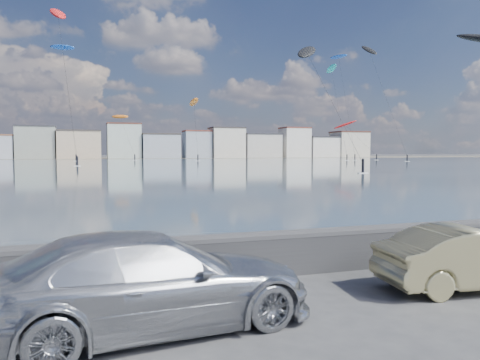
# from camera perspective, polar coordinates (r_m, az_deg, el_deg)

# --- Properties ---
(ground) EXTENTS (700.00, 700.00, 0.00)m
(ground) POSITION_cam_1_polar(r_m,az_deg,el_deg) (8.40, 2.02, -16.95)
(ground) COLOR #333335
(ground) RESTS_ON ground
(bay_water) EXTENTS (500.00, 177.00, 0.00)m
(bay_water) POSITION_cam_1_polar(r_m,az_deg,el_deg) (98.98, -16.41, 1.71)
(bay_water) COLOR #384C53
(bay_water) RESTS_ON ground
(far_shore_strip) EXTENTS (500.00, 60.00, 0.00)m
(far_shore_strip) POSITION_cam_1_polar(r_m,az_deg,el_deg) (207.43, -17.24, 2.58)
(far_shore_strip) COLOR #4C473D
(far_shore_strip) RESTS_ON ground
(seawall) EXTENTS (400.00, 0.36, 1.08)m
(seawall) POSITION_cam_1_polar(r_m,az_deg,el_deg) (10.71, -2.98, -9.19)
(seawall) COLOR #28282B
(seawall) RESTS_ON ground
(far_buildings) EXTENTS (240.79, 13.26, 14.60)m
(far_buildings) POSITION_cam_1_polar(r_m,az_deg,el_deg) (193.46, -16.83, 4.31)
(far_buildings) COLOR beige
(far_buildings) RESTS_ON ground
(car_silver) EXTENTS (5.79, 2.95, 1.61)m
(car_silver) POSITION_cam_1_polar(r_m,az_deg,el_deg) (8.02, -10.89, -11.99)
(car_silver) COLOR #B3B6BB
(car_silver) RESTS_ON ground
(car_champagne) EXTENTS (4.20, 1.87, 1.34)m
(car_champagne) POSITION_cam_1_polar(r_m,az_deg,el_deg) (11.24, 26.53, -8.49)
(car_champagne) COLOR tan
(car_champagne) RESTS_ON ground
(kitesurfer_2) EXTENTS (7.78, 13.89, 15.51)m
(kitesurfer_2) POSITION_cam_1_polar(r_m,az_deg,el_deg) (160.56, -14.40, 7.42)
(kitesurfer_2) COLOR orange
(kitesurfer_2) RESTS_ON ground
(kitesurfer_3) EXTENTS (6.43, 13.29, 33.80)m
(kitesurfer_3) POSITION_cam_1_polar(r_m,az_deg,el_deg) (107.89, -21.31, 18.25)
(kitesurfer_3) COLOR red
(kitesurfer_3) RESTS_ON ground
(kitesurfer_4) EXTENTS (4.92, 20.77, 36.56)m
(kitesurfer_4) POSITION_cam_1_polar(r_m,az_deg,el_deg) (171.17, 11.94, 14.38)
(kitesurfer_4) COLOR blue
(kitesurfer_4) RESTS_ON ground
(kitesurfer_5) EXTENTS (5.91, 19.65, 36.52)m
(kitesurfer_5) POSITION_cam_1_polar(r_m,az_deg,el_deg) (154.02, 15.51, 14.88)
(kitesurfer_5) COLOR black
(kitesurfer_5) RESTS_ON ground
(kitesurfer_7) EXTENTS (4.50, 14.72, 19.96)m
(kitesurfer_7) POSITION_cam_1_polar(r_m,az_deg,el_deg) (150.06, -5.64, 9.38)
(kitesurfer_7) COLOR orange
(kitesurfer_7) RESTS_ON ground
(kitesurfer_11) EXTENTS (6.93, 17.97, 20.57)m
(kitesurfer_11) POSITION_cam_1_polar(r_m,az_deg,el_deg) (76.17, 8.23, 15.03)
(kitesurfer_11) COLOR black
(kitesurfer_11) RESTS_ON ground
(kitesurfer_13) EXTENTS (8.31, 12.11, 35.74)m
(kitesurfer_13) POSITION_cam_1_polar(r_m,az_deg,el_deg) (157.41, -20.82, 14.66)
(kitesurfer_13) COLOR blue
(kitesurfer_13) RESTS_ON ground
(kitesurfer_17) EXTENTS (4.66, 15.39, 31.25)m
(kitesurfer_17) POSITION_cam_1_polar(r_m,az_deg,el_deg) (160.44, 11.10, 13.02)
(kitesurfer_17) COLOR #19BFBF
(kitesurfer_17) RESTS_ON ground
(kitesurfer_19) EXTENTS (8.01, 19.34, 14.12)m
(kitesurfer_19) POSITION_cam_1_polar(r_m,az_deg,el_deg) (171.07, 12.74, 6.53)
(kitesurfer_19) COLOR red
(kitesurfer_19) RESTS_ON ground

